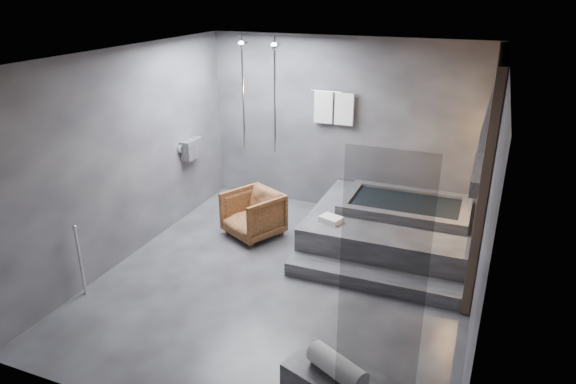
% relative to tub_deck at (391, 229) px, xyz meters
% --- Properties ---
extents(room, '(5.00, 5.04, 2.82)m').
position_rel_tub_deck_xyz_m(room, '(-0.65, -1.21, 1.48)').
color(room, '#29292C').
rests_on(room, ground).
extents(tub_deck, '(2.20, 2.00, 0.50)m').
position_rel_tub_deck_xyz_m(tub_deck, '(0.00, 0.00, 0.00)').
color(tub_deck, '#2E2E30').
rests_on(tub_deck, ground).
extents(tub_step, '(2.20, 0.36, 0.18)m').
position_rel_tub_deck_xyz_m(tub_step, '(0.00, -1.18, -0.16)').
color(tub_step, '#2E2E30').
rests_on(tub_step, ground).
extents(driftwood_chair, '(1.00, 1.00, 0.69)m').
position_rel_tub_deck_xyz_m(driftwood_chair, '(-1.97, -0.45, 0.09)').
color(driftwood_chair, '#422310').
rests_on(driftwood_chair, ground).
extents(rolled_towel, '(0.58, 0.43, 0.20)m').
position_rel_tub_deck_xyz_m(rolled_towel, '(0.18, -3.32, 0.26)').
color(rolled_towel, white).
rests_on(rolled_towel, concrete_bench).
extents(deck_towel, '(0.34, 0.29, 0.08)m').
position_rel_tub_deck_xyz_m(deck_towel, '(-0.72, -0.60, 0.29)').
color(deck_towel, silver).
rests_on(deck_towel, tub_deck).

